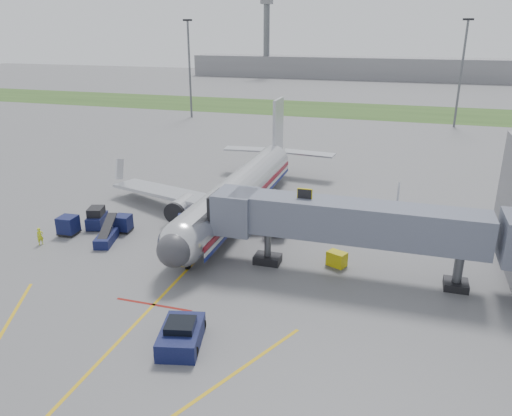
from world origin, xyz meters
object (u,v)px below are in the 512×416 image
(baggage_tug, at_px, (97,218))
(ramp_worker, at_px, (40,236))
(belt_loader, at_px, (107,237))
(airliner, at_px, (240,191))
(pushback_tug, at_px, (181,335))

(baggage_tug, bearing_deg, ramp_worker, -114.42)
(baggage_tug, relative_size, ramp_worker, 1.97)
(belt_loader, bearing_deg, baggage_tug, 134.51)
(airliner, distance_m, pushback_tug, 23.49)
(pushback_tug, distance_m, baggage_tug, 22.81)
(airliner, height_order, belt_loader, airliner)
(pushback_tug, distance_m, ramp_worker, 21.63)
(pushback_tug, xyz_separation_m, belt_loader, (-13.45, 12.49, -0.18))
(airliner, bearing_deg, pushback_tug, -80.17)
(baggage_tug, height_order, belt_loader, belt_loader)
(pushback_tug, height_order, ramp_worker, pushback_tug)
(airliner, distance_m, baggage_tug, 14.70)
(pushback_tug, bearing_deg, baggage_tug, 136.61)
(baggage_tug, bearing_deg, pushback_tug, -43.39)
(ramp_worker, bearing_deg, belt_loader, -39.11)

